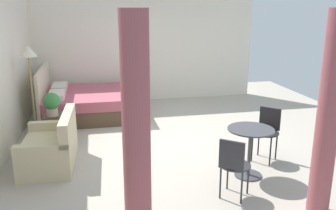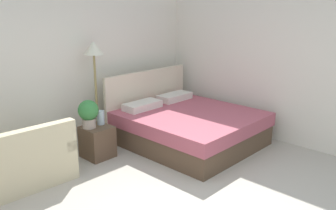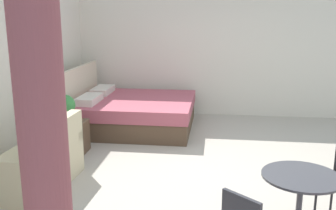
% 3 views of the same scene
% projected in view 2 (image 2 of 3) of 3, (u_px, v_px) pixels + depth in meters
% --- Properties ---
extents(wall_back, '(9.05, 0.12, 2.67)m').
position_uv_depth(wall_back, '(41.00, 69.00, 5.32)').
color(wall_back, silver).
rests_on(wall_back, ground).
extents(wall_right, '(0.12, 5.70, 2.67)m').
position_uv_depth(wall_right, '(309.00, 66.00, 5.53)').
color(wall_right, silver).
rests_on(wall_right, ground).
extents(bed, '(1.92, 2.12, 1.12)m').
position_uv_depth(bed, '(187.00, 126.00, 5.94)').
color(bed, brown).
rests_on(bed, ground).
extents(couch, '(1.24, 0.82, 0.83)m').
position_uv_depth(couch, '(23.00, 164.00, 4.54)').
color(couch, beige).
rests_on(couch, ground).
extents(nightstand, '(0.41, 0.43, 0.49)m').
position_uv_depth(nightstand, '(97.00, 142.00, 5.38)').
color(nightstand, brown).
rests_on(nightstand, ground).
extents(potted_plant, '(0.31, 0.31, 0.43)m').
position_uv_depth(potted_plant, '(88.00, 112.00, 5.21)').
color(potted_plant, tan).
rests_on(potted_plant, nightstand).
extents(vase, '(0.12, 0.12, 0.21)m').
position_uv_depth(vase, '(101.00, 118.00, 5.41)').
color(vase, silver).
rests_on(vase, nightstand).
extents(floor_lamp, '(0.32, 0.32, 1.72)m').
position_uv_depth(floor_lamp, '(94.00, 59.00, 5.56)').
color(floor_lamp, '#99844C').
rests_on(floor_lamp, ground).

